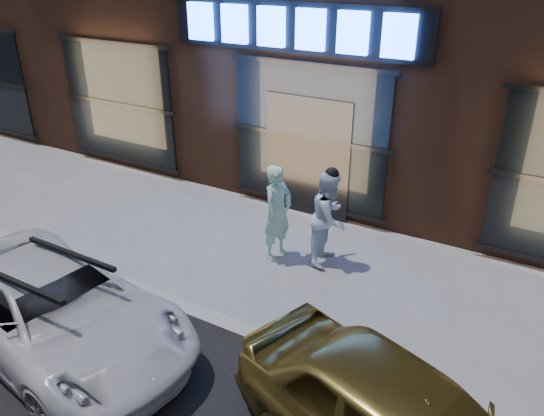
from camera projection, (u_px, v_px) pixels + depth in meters
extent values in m
plane|color=slate|center=(187.00, 313.00, 7.86)|extent=(90.00, 90.00, 0.00)
cube|color=gray|center=(186.00, 310.00, 7.84)|extent=(60.00, 0.25, 0.12)
cube|color=black|center=(292.00, 28.00, 9.54)|extent=(5.20, 0.06, 0.90)
cube|color=black|center=(308.00, 157.00, 10.38)|extent=(1.80, 0.10, 2.40)
cube|color=#FFBF72|center=(120.00, 103.00, 12.52)|extent=(3.00, 0.04, 2.60)
cube|color=black|center=(119.00, 104.00, 12.48)|extent=(3.20, 0.06, 2.80)
cube|color=#FFBF72|center=(310.00, 137.00, 10.26)|extent=(3.00, 0.04, 2.60)
cube|color=black|center=(309.00, 137.00, 10.23)|extent=(3.20, 0.06, 2.80)
cube|color=#2659FF|center=(201.00, 21.00, 10.39)|extent=(0.55, 0.12, 0.70)
cube|color=#2659FF|center=(235.00, 24.00, 10.03)|extent=(0.55, 0.12, 0.70)
cube|color=#2659FF|center=(271.00, 27.00, 9.66)|extent=(0.55, 0.12, 0.70)
cube|color=#2659FF|center=(311.00, 30.00, 9.30)|extent=(0.55, 0.12, 0.70)
cube|color=#2659FF|center=(353.00, 33.00, 8.94)|extent=(0.55, 0.12, 0.70)
cube|color=#2659FF|center=(399.00, 36.00, 8.58)|extent=(0.55, 0.12, 0.70)
imported|color=#ABE1C9|center=(278.00, 213.00, 8.97)|extent=(0.52, 0.68, 1.69)
imported|color=white|center=(329.00, 218.00, 8.86)|extent=(0.68, 0.84, 1.65)
imported|color=silver|center=(55.00, 309.00, 6.98)|extent=(4.52, 2.59, 1.19)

